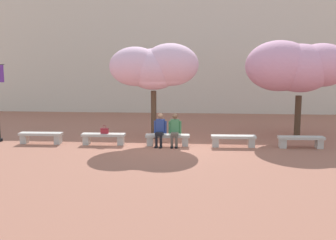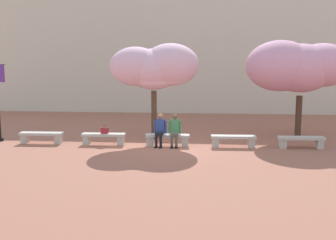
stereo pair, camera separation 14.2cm
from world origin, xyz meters
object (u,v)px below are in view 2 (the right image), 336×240
person_seated_right (175,129)px  stone_bench_near_east (233,139)px  stone_bench_west_end (41,136)px  stone_bench_near_west (104,137)px  stone_bench_east_end (301,141)px  handbag (105,130)px  cherry_tree_main (155,67)px  stone_bench_center (168,138)px  cherry_tree_secondary (298,67)px  person_seated_left (160,128)px

person_seated_right → stone_bench_near_east: bearing=1.3°
stone_bench_west_end → stone_bench_near_east: same height
stone_bench_west_end → stone_bench_near_east: bearing=0.0°
stone_bench_near_west → person_seated_right: (2.87, -0.05, 0.40)m
stone_bench_near_west → stone_bench_east_end: same height
stone_bench_near_east → handbag: bearing=179.9°
stone_bench_near_west → person_seated_right: 2.90m
stone_bench_east_end → cherry_tree_main: bearing=166.9°
stone_bench_west_end → stone_bench_center: bearing=0.0°
person_seated_right → handbag: size_ratio=3.81×
stone_bench_center → person_seated_right: bearing=-10.5°
stone_bench_center → cherry_tree_main: bearing=115.8°
cherry_tree_main → cherry_tree_secondary: size_ratio=0.90×
stone_bench_east_end → cherry_tree_main: (-5.82, 1.35, 2.77)m
stone_bench_west_end → handbag: (2.63, 0.01, 0.28)m
stone_bench_east_end → cherry_tree_main: 6.58m
person_seated_right → stone_bench_east_end: bearing=0.6°
stone_bench_near_west → handbag: 0.28m
stone_bench_east_end → stone_bench_near_east: bearing=180.0°
stone_bench_east_end → cherry_tree_secondary: (0.31, 2.42, 2.78)m
stone_bench_east_end → person_seated_left: 5.47m
stone_bench_west_end → stone_bench_near_west: same height
stone_bench_near_east → person_seated_right: size_ratio=1.35×
person_seated_right → cherry_tree_secondary: 6.22m
cherry_tree_secondary → cherry_tree_main: bearing=-170.2°
stone_bench_west_end → person_seated_right: person_seated_right is taller
stone_bench_west_end → stone_bench_center: 5.16m
stone_bench_east_end → person_seated_right: person_seated_right is taller
person_seated_left → stone_bench_near_west: bearing=178.7°
stone_bench_near_west → cherry_tree_secondary: 8.86m
stone_bench_center → stone_bench_east_end: size_ratio=1.00×
person_seated_left → cherry_tree_secondary: 6.71m
stone_bench_east_end → person_seated_left: (-5.46, -0.05, 0.40)m
stone_bench_near_west → stone_bench_west_end: bearing=180.0°
handbag → stone_bench_east_end: bearing=-0.1°
stone_bench_west_end → person_seated_left: person_seated_left is taller
stone_bench_near_west → person_seated_left: bearing=-1.3°
stone_bench_west_end → cherry_tree_main: bearing=16.7°
person_seated_left → cherry_tree_secondary: size_ratio=0.29×
stone_bench_east_end → handbag: (-7.69, 0.01, 0.28)m
handbag → cherry_tree_secondary: bearing=16.7°
person_seated_right → cherry_tree_secondary: bearing=25.5°
stone_bench_near_west → cherry_tree_secondary: (8.05, 2.42, 2.78)m
stone_bench_center → person_seated_right: (0.29, -0.05, 0.40)m
person_seated_right → cherry_tree_main: 2.92m
stone_bench_center → handbag: 2.55m
stone_bench_near_east → person_seated_left: size_ratio=1.35×
stone_bench_near_west → person_seated_left: person_seated_left is taller
stone_bench_west_end → person_seated_left: (4.86, -0.05, 0.40)m
stone_bench_east_end → person_seated_left: size_ratio=1.35×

